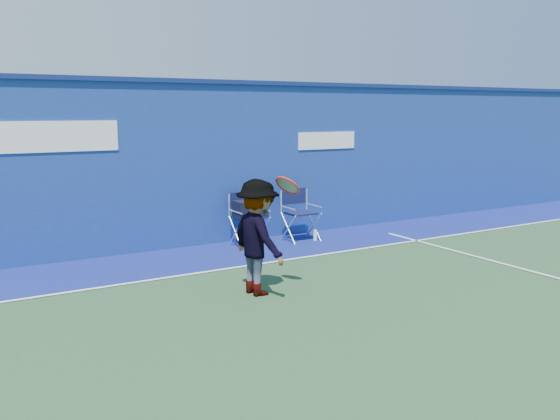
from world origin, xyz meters
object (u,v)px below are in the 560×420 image
water_bottle (315,235)px  tennis_player (258,237)px  directors_chair_left (249,224)px  directors_chair_right (301,225)px

water_bottle → tennis_player: bearing=-136.9°
directors_chair_left → water_bottle: size_ratio=4.61×
directors_chair_left → directors_chair_right: size_ratio=0.99×
directors_chair_right → tennis_player: bearing=-132.2°
tennis_player → directors_chair_left: bearing=64.6°
directors_chair_right → tennis_player: 3.53m
water_bottle → tennis_player: size_ratio=0.13×
water_bottle → directors_chair_right: bearing=139.4°
directors_chair_left → tennis_player: (-1.29, -2.72, 0.39)m
directors_chair_left → tennis_player: size_ratio=0.60×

